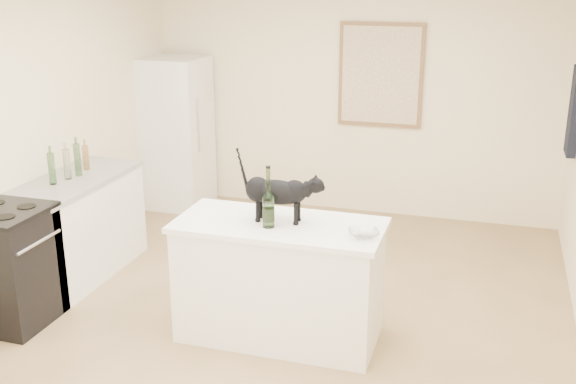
{
  "coord_description": "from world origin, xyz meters",
  "views": [
    {
      "loc": [
        1.5,
        -4.57,
        2.62
      ],
      "look_at": [
        0.15,
        -0.15,
        1.12
      ],
      "focal_mm": 42.86,
      "sensor_mm": 36.0,
      "label": 1
    }
  ],
  "objects_px": {
    "fridge": "(176,133)",
    "black_cat": "(277,195)",
    "stove": "(8,268)",
    "glass_bowl": "(364,234)",
    "wine_bottle": "(268,201)"
  },
  "relations": [
    {
      "from": "stove",
      "to": "glass_bowl",
      "type": "xyz_separation_m",
      "value": [
        2.68,
        0.3,
        0.48
      ]
    },
    {
      "from": "fridge",
      "to": "wine_bottle",
      "type": "height_order",
      "value": "fridge"
    },
    {
      "from": "black_cat",
      "to": "glass_bowl",
      "type": "distance_m",
      "value": 0.69
    },
    {
      "from": "black_cat",
      "to": "wine_bottle",
      "type": "height_order",
      "value": "same"
    },
    {
      "from": "wine_bottle",
      "to": "glass_bowl",
      "type": "relative_size",
      "value": 1.89
    },
    {
      "from": "wine_bottle",
      "to": "glass_bowl",
      "type": "xyz_separation_m",
      "value": [
        0.68,
        0.0,
        -0.17
      ]
    },
    {
      "from": "stove",
      "to": "wine_bottle",
      "type": "distance_m",
      "value": 2.13
    },
    {
      "from": "fridge",
      "to": "stove",
      "type": "bearing_deg",
      "value": -90.0
    },
    {
      "from": "stove",
      "to": "wine_bottle",
      "type": "height_order",
      "value": "wine_bottle"
    },
    {
      "from": "black_cat",
      "to": "stove",
      "type": "bearing_deg",
      "value": -171.54
    },
    {
      "from": "fridge",
      "to": "black_cat",
      "type": "bearing_deg",
      "value": -51.26
    },
    {
      "from": "glass_bowl",
      "to": "black_cat",
      "type": "bearing_deg",
      "value": 169.02
    },
    {
      "from": "fridge",
      "to": "wine_bottle",
      "type": "xyz_separation_m",
      "value": [
        2.0,
        -2.65,
        0.25
      ]
    },
    {
      "from": "fridge",
      "to": "black_cat",
      "type": "height_order",
      "value": "fridge"
    },
    {
      "from": "wine_bottle",
      "to": "glass_bowl",
      "type": "bearing_deg",
      "value": 0.17
    }
  ]
}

